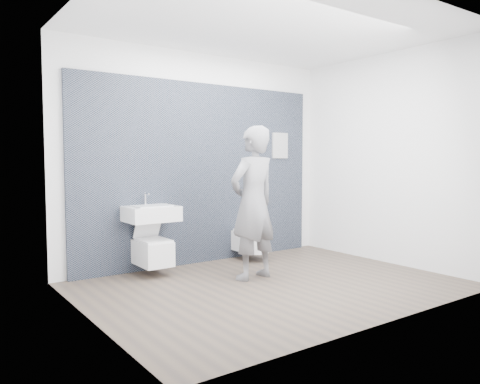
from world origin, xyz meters
TOP-DOWN VIEW (x-y plane):
  - ground at (0.00, 0.00)m, footprint 4.00×4.00m
  - room_shell at (0.00, 0.00)m, footprint 4.00×4.00m
  - tile_wall at (0.00, 1.47)m, footprint 3.60×0.06m
  - washbasin at (-0.87, 1.21)m, footprint 0.61×0.45m
  - toilet_square at (-0.87, 1.19)m, footprint 0.35×0.50m
  - toilet_rounded at (0.61, 1.16)m, footprint 0.33×0.56m
  - info_placard at (1.33, 1.43)m, footprint 0.28×0.03m
  - visitor at (0.01, 0.35)m, footprint 0.70×0.50m

SIDE VIEW (x-z plane):
  - ground at x=0.00m, z-range 0.00..0.00m
  - tile_wall at x=0.00m, z-range -1.20..1.20m
  - info_placard at x=1.33m, z-range -0.19..0.19m
  - toilet_rounded at x=0.61m, z-range 0.12..0.42m
  - toilet_square at x=-0.87m, z-range -0.03..0.61m
  - washbasin at x=-0.87m, z-range 0.52..0.97m
  - visitor at x=0.01m, z-range 0.00..1.77m
  - room_shell at x=0.00m, z-range -0.26..3.74m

